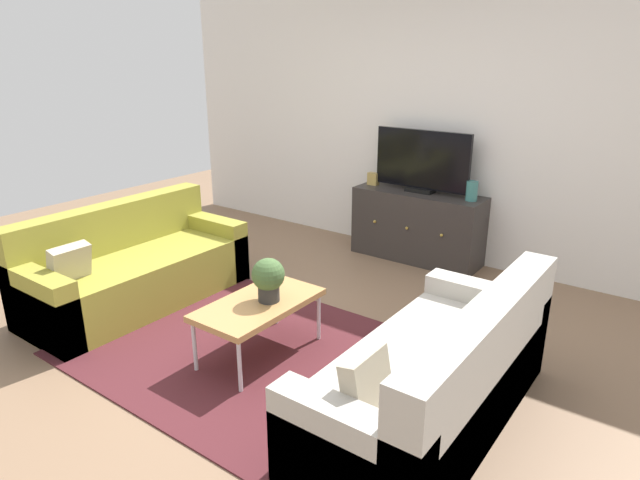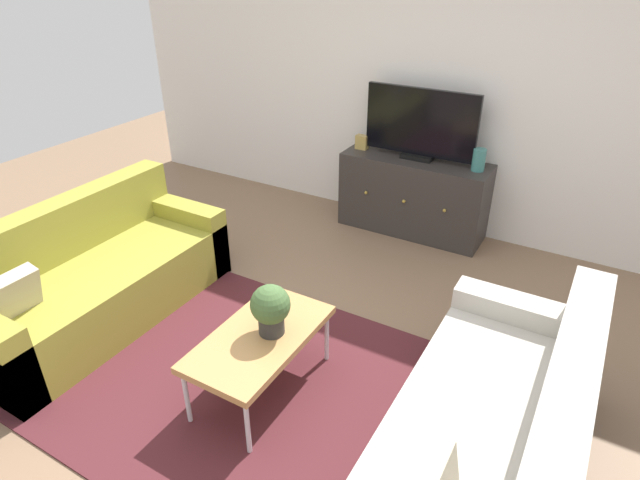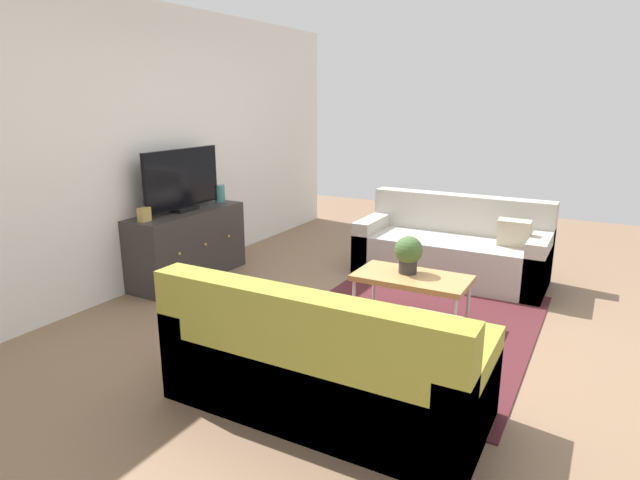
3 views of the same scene
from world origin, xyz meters
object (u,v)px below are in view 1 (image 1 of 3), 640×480
Objects in this scene: flat_screen_tv at (422,161)px; mantel_clock at (373,179)px; couch_left_side at (131,270)px; tv_console at (417,226)px; glass_vase at (472,191)px; potted_plant at (268,278)px; coffee_table at (259,306)px; couch_right_side at (441,383)px.

mantel_clock is (-0.54, -0.02, -0.24)m from flat_screen_tv.
mantel_clock reaches higher than couch_left_side.
couch_left_side is 1.41× the size of tv_console.
flat_screen_tv is at bearing 90.00° from tv_console.
flat_screen_tv is 0.59m from glass_vase.
couch_left_side reaches higher than potted_plant.
tv_console is at bearing 89.85° from coffee_table.
flat_screen_tv is (1.51, 2.39, 0.74)m from couch_left_side.
couch_right_side is 2.04× the size of coffee_table.
couch_right_side reaches higher than potted_plant.
couch_right_side reaches higher than coffee_table.
potted_plant is at bearing 49.81° from coffee_table.
tv_console is at bearing -90.00° from flat_screen_tv.
mantel_clock reaches higher than coffee_table.
mantel_clock reaches higher than couch_right_side.
tv_console is at bearing 119.73° from couch_right_side.
potted_plant is at bearing -89.00° from tv_console.
tv_console is 0.69m from mantel_clock.
coffee_table is 2.40m from tv_console.
flat_screen_tv is (0.00, 0.02, 0.67)m from tv_console.
potted_plant is 0.23× the size of tv_console.
potted_plant is 2.41m from glass_vase.
tv_console is at bearing 57.57° from couch_left_side.
tv_console is (-1.36, 2.37, 0.07)m from couch_right_side.
coffee_table is 2.50m from glass_vase.
glass_vase is (0.54, 0.00, 0.45)m from tv_console.
couch_left_side is 1.87× the size of flat_screen_tv.
mantel_clock is at bearing 102.61° from coffee_table.
coffee_table is 2.95× the size of potted_plant.
couch_left_side is 14.40× the size of mantel_clock.
couch_right_side is at bearing 0.00° from couch_left_side.
glass_vase reaches higher than mantel_clock.
flat_screen_tv reaches higher than glass_vase.
flat_screen_tv reaches higher than mantel_clock.
glass_vase reaches higher than potted_plant.
couch_left_side is 2.61m from mantel_clock.
coffee_table is 7.05× the size of mantel_clock.
coffee_table is 0.92× the size of flat_screen_tv.
potted_plant is 1.66× the size of glass_vase.
flat_screen_tv is 7.68× the size of mantel_clock.
couch_left_side and couch_right_side have the same top height.
glass_vase is at bearing -2.11° from flat_screen_tv.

